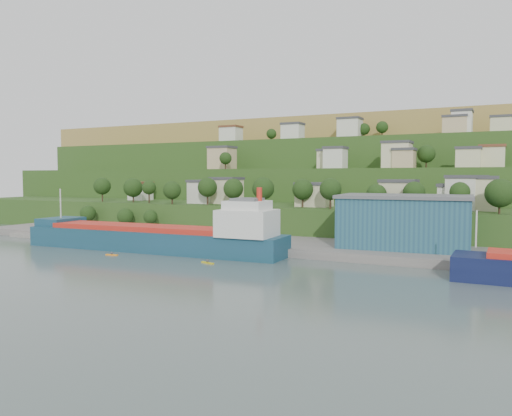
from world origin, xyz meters
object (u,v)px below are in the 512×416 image
Objects in this scene: cargo_ship_near at (159,239)px; kayak_orange at (112,254)px; caravan at (76,228)px; warehouse at (404,221)px.

cargo_ship_near is 21.84× the size of kayak_orange.
cargo_ship_near is 12.35× the size of caravan.
caravan is at bearing 140.04° from kayak_orange.
warehouse is at bearing 17.48° from cargo_ship_near.
kayak_orange is at bearing -121.98° from cargo_ship_near.
cargo_ship_near reaches higher than caravan.
caravan is (-100.93, -7.96, -5.84)m from warehouse.
warehouse is at bearing -5.81° from caravan.
cargo_ship_near is 61.97m from warehouse.
caravan is 1.77× the size of kayak_orange.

